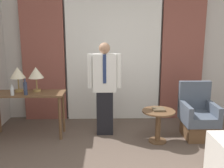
{
  "coord_description": "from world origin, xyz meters",
  "views": [
    {
      "loc": [
        -0.16,
        -2.39,
        1.82
      ],
      "look_at": [
        -0.05,
        1.7,
        0.95
      ],
      "focal_mm": 40.0,
      "sensor_mm": 36.0,
      "label": 1
    }
  ],
  "objects_px": {
    "bottle_near_edge": "(25,88)",
    "person": "(105,86)",
    "table_lamp_right": "(36,74)",
    "side_table": "(158,121)",
    "desk": "(27,100)",
    "book": "(159,109)",
    "armchair": "(198,118)",
    "bottle_by_lamp": "(12,91)",
    "table_lamp_left": "(18,74)"
  },
  "relations": [
    {
      "from": "bottle_by_lamp",
      "to": "side_table",
      "type": "xyz_separation_m",
      "value": [
        2.4,
        -0.13,
        -0.49
      ]
    },
    {
      "from": "bottle_by_lamp",
      "to": "armchair",
      "type": "relative_size",
      "value": 0.19
    },
    {
      "from": "desk",
      "to": "person",
      "type": "height_order",
      "value": "person"
    },
    {
      "from": "armchair",
      "to": "table_lamp_right",
      "type": "bearing_deg",
      "value": 175.95
    },
    {
      "from": "table_lamp_left",
      "to": "book",
      "type": "relative_size",
      "value": 2.11
    },
    {
      "from": "armchair",
      "to": "side_table",
      "type": "relative_size",
      "value": 1.74
    },
    {
      "from": "desk",
      "to": "bottle_near_edge",
      "type": "bearing_deg",
      "value": -77.42
    },
    {
      "from": "desk",
      "to": "person",
      "type": "distance_m",
      "value": 1.36
    },
    {
      "from": "armchair",
      "to": "bottle_by_lamp",
      "type": "bearing_deg",
      "value": -178.94
    },
    {
      "from": "bottle_near_edge",
      "to": "person",
      "type": "bearing_deg",
      "value": 8.25
    },
    {
      "from": "desk",
      "to": "table_lamp_right",
      "type": "height_order",
      "value": "table_lamp_right"
    },
    {
      "from": "table_lamp_right",
      "to": "person",
      "type": "relative_size",
      "value": 0.26
    },
    {
      "from": "table_lamp_left",
      "to": "table_lamp_right",
      "type": "distance_m",
      "value": 0.31
    },
    {
      "from": "side_table",
      "to": "person",
      "type": "bearing_deg",
      "value": 158.38
    },
    {
      "from": "bottle_near_edge",
      "to": "person",
      "type": "xyz_separation_m",
      "value": [
        1.31,
        0.19,
        -0.0
      ]
    },
    {
      "from": "table_lamp_right",
      "to": "bottle_near_edge",
      "type": "bearing_deg",
      "value": -118.58
    },
    {
      "from": "bottle_by_lamp",
      "to": "side_table",
      "type": "bearing_deg",
      "value": -3.17
    },
    {
      "from": "desk",
      "to": "side_table",
      "type": "height_order",
      "value": "desk"
    },
    {
      "from": "armchair",
      "to": "person",
      "type": "bearing_deg",
      "value": 174.36
    },
    {
      "from": "table_lamp_right",
      "to": "person",
      "type": "bearing_deg",
      "value": -1.87
    },
    {
      "from": "table_lamp_left",
      "to": "side_table",
      "type": "relative_size",
      "value": 0.79
    },
    {
      "from": "bottle_by_lamp",
      "to": "armchair",
      "type": "xyz_separation_m",
      "value": [
        3.13,
        0.06,
        -0.52
      ]
    },
    {
      "from": "table_lamp_left",
      "to": "side_table",
      "type": "xyz_separation_m",
      "value": [
        2.38,
        -0.39,
        -0.73
      ]
    },
    {
      "from": "table_lamp_right",
      "to": "side_table",
      "type": "height_order",
      "value": "table_lamp_right"
    },
    {
      "from": "table_lamp_left",
      "to": "person",
      "type": "height_order",
      "value": "person"
    },
    {
      "from": "bottle_near_edge",
      "to": "side_table",
      "type": "distance_m",
      "value": 2.26
    },
    {
      "from": "book",
      "to": "bottle_near_edge",
      "type": "bearing_deg",
      "value": 176.31
    },
    {
      "from": "desk",
      "to": "armchair",
      "type": "xyz_separation_m",
      "value": [
        2.96,
        -0.11,
        -0.31
      ]
    },
    {
      "from": "desk",
      "to": "bottle_near_edge",
      "type": "height_order",
      "value": "bottle_near_edge"
    },
    {
      "from": "book",
      "to": "bottle_by_lamp",
      "type": "bearing_deg",
      "value": 177.29
    },
    {
      "from": "desk",
      "to": "book",
      "type": "distance_m",
      "value": 2.25
    },
    {
      "from": "table_lamp_left",
      "to": "book",
      "type": "bearing_deg",
      "value": -8.82
    },
    {
      "from": "person",
      "to": "side_table",
      "type": "xyz_separation_m",
      "value": [
        0.88,
        -0.35,
        -0.52
      ]
    },
    {
      "from": "person",
      "to": "bottle_by_lamp",
      "type": "bearing_deg",
      "value": -171.85
    },
    {
      "from": "table_lamp_left",
      "to": "armchair",
      "type": "relative_size",
      "value": 0.45
    },
    {
      "from": "desk",
      "to": "table_lamp_right",
      "type": "distance_m",
      "value": 0.48
    },
    {
      "from": "table_lamp_right",
      "to": "bottle_near_edge",
      "type": "xyz_separation_m",
      "value": [
        -0.12,
        -0.23,
        -0.21
      ]
    },
    {
      "from": "bottle_near_edge",
      "to": "bottle_by_lamp",
      "type": "bearing_deg",
      "value": -172.49
    },
    {
      "from": "bottle_near_edge",
      "to": "person",
      "type": "relative_size",
      "value": 0.17
    },
    {
      "from": "table_lamp_right",
      "to": "side_table",
      "type": "xyz_separation_m",
      "value": [
        2.07,
        -0.39,
        -0.73
      ]
    },
    {
      "from": "bottle_near_edge",
      "to": "armchair",
      "type": "bearing_deg",
      "value": 0.59
    },
    {
      "from": "table_lamp_left",
      "to": "bottle_near_edge",
      "type": "relative_size",
      "value": 1.57
    },
    {
      "from": "table_lamp_left",
      "to": "side_table",
      "type": "bearing_deg",
      "value": -9.28
    },
    {
      "from": "table_lamp_left",
      "to": "bottle_near_edge",
      "type": "xyz_separation_m",
      "value": [
        0.19,
        -0.23,
        -0.21
      ]
    },
    {
      "from": "book",
      "to": "person",
      "type": "bearing_deg",
      "value": 159.5
    },
    {
      "from": "bottle_near_edge",
      "to": "bottle_by_lamp",
      "type": "height_order",
      "value": "bottle_near_edge"
    },
    {
      "from": "table_lamp_left",
      "to": "person",
      "type": "distance_m",
      "value": 1.51
    },
    {
      "from": "table_lamp_left",
      "to": "bottle_by_lamp",
      "type": "bearing_deg",
      "value": -94.82
    },
    {
      "from": "person",
      "to": "bottle_near_edge",
      "type": "bearing_deg",
      "value": -171.75
    },
    {
      "from": "table_lamp_left",
      "to": "table_lamp_right",
      "type": "relative_size",
      "value": 1.0
    }
  ]
}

